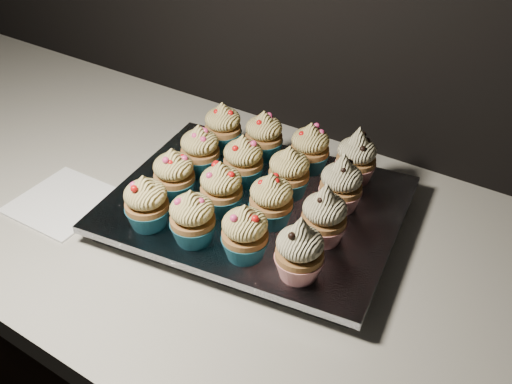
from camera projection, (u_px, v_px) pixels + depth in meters
worktop at (233, 232)px, 0.88m from camera, size 2.44×0.64×0.04m
napkin at (64, 202)px, 0.91m from camera, size 0.15×0.15×0.00m
baking_tray at (256, 212)px, 0.87m from camera, size 0.43×0.35×0.02m
foil_lining at (256, 204)px, 0.86m from camera, size 0.47×0.39×0.01m
cupcake_0 at (147, 203)px, 0.79m from camera, size 0.06×0.06×0.08m
cupcake_1 at (193, 218)px, 0.76m from camera, size 0.06×0.06×0.08m
cupcake_2 at (245, 233)px, 0.74m from camera, size 0.06×0.06×0.08m
cupcake_3 at (300, 251)px, 0.71m from camera, size 0.06×0.06×0.10m
cupcake_4 at (174, 175)px, 0.85m from camera, size 0.06×0.06×0.08m
cupcake_5 at (221, 189)px, 0.82m from camera, size 0.06×0.06×0.08m
cupcake_6 at (271, 200)px, 0.80m from camera, size 0.06×0.06×0.08m
cupcake_7 at (324, 216)px, 0.76m from camera, size 0.06×0.06×0.10m
cupcake_8 at (200, 150)px, 0.90m from camera, size 0.06×0.06×0.08m
cupcake_9 at (243, 161)px, 0.88m from camera, size 0.06×0.06×0.08m
cupcake_10 at (289, 172)px, 0.85m from camera, size 0.06×0.06×0.08m
cupcake_11 at (341, 185)px, 0.82m from camera, size 0.06×0.06×0.10m
cupcake_12 at (223, 127)px, 0.96m from camera, size 0.06×0.06×0.08m
cupcake_13 at (264, 136)px, 0.94m from camera, size 0.06×0.06×0.08m
cupcake_14 at (310, 148)px, 0.91m from camera, size 0.06×0.06×0.08m
cupcake_15 at (356, 158)px, 0.88m from camera, size 0.06×0.06×0.10m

